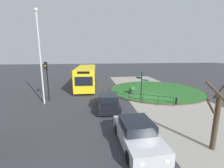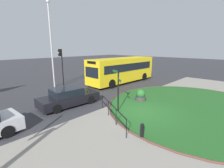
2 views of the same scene
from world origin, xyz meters
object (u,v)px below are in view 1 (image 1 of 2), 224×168
lamppost_tall (40,56)px  bollard_foreground (176,101)px  signpost_directional (141,84)px  street_tree_bare (216,119)px  planter_near_signpost (132,90)px  bus_yellow (86,77)px  traffic_light_near (47,73)px  car_near_lane (137,134)px  car_far_lane (109,102)px

lamppost_tall → bollard_foreground: bearing=-99.9°
signpost_directional → bollard_foreground: size_ratio=3.97×
signpost_directional → street_tree_bare: bearing=-172.1°
planter_near_signpost → street_tree_bare: (-11.53, -1.31, 1.29)m
bus_yellow → planter_near_signpost: bearing=53.2°
lamppost_tall → street_tree_bare: bearing=-129.1°
planter_near_signpost → street_tree_bare: street_tree_bare is taller
bollard_foreground → traffic_light_near: (3.17, 12.85, 2.64)m
bus_yellow → traffic_light_near: size_ratio=2.33×
lamppost_tall → street_tree_bare: (-9.08, -11.17, -3.07)m
signpost_directional → planter_near_signpost: 3.33m
bollard_foreground → traffic_light_near: size_ratio=0.19×
car_near_lane → street_tree_bare: size_ratio=1.19×
car_near_lane → street_tree_bare: 4.12m
street_tree_bare → bus_yellow: bearing=23.8°
signpost_directional → traffic_light_near: size_ratio=0.77×
car_far_lane → street_tree_bare: size_ratio=1.25×
car_far_lane → planter_near_signpost: car_far_lane is taller
car_near_lane → lamppost_tall: bearing=-140.4°
signpost_directional → planter_near_signpost: bearing=2.5°
car_near_lane → street_tree_bare: street_tree_bare is taller
bus_yellow → traffic_light_near: (-6.16, 3.85, 1.40)m
bollard_foreground → car_far_lane: car_far_lane is taller
street_tree_bare → bollard_foreground: bearing=-15.5°
bus_yellow → bollard_foreground: bearing=45.6°
car_far_lane → street_tree_bare: bearing=-141.4°
bus_yellow → street_tree_bare: bearing=25.4°
car_near_lane → planter_near_signpost: car_near_lane is taller
bollard_foreground → signpost_directional: bearing=60.7°
bus_yellow → car_near_lane: 15.55m
car_far_lane → car_near_lane: bearing=-167.2°
bus_yellow → traffic_light_near: bearing=-30.4°
traffic_light_near → lamppost_tall: lamppost_tall is taller
traffic_light_near → planter_near_signpost: size_ratio=4.07×
lamppost_tall → signpost_directional: bearing=-93.2°
street_tree_bare → traffic_light_near: bearing=47.7°
planter_near_signpost → street_tree_bare: bearing=-173.5°
car_near_lane → car_far_lane: (5.95, 0.94, -0.00)m
car_near_lane → lamppost_tall: lamppost_tall is taller
bollard_foreground → street_tree_bare: 7.18m
bollard_foreground → planter_near_signpost: 5.71m
signpost_directional → planter_near_signpost: size_ratio=3.13×
car_near_lane → traffic_light_near: size_ratio=1.06×
lamppost_tall → car_near_lane: bearing=-138.0°
car_far_lane → planter_near_signpost: 5.79m
car_near_lane → traffic_light_near: (9.01, 7.11, 2.40)m
car_far_lane → bus_yellow: bearing=17.9°
lamppost_tall → street_tree_bare: size_ratio=2.42×
lamppost_tall → planter_near_signpost: bearing=-76.0°
bus_yellow → car_near_lane: bearing=13.7°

